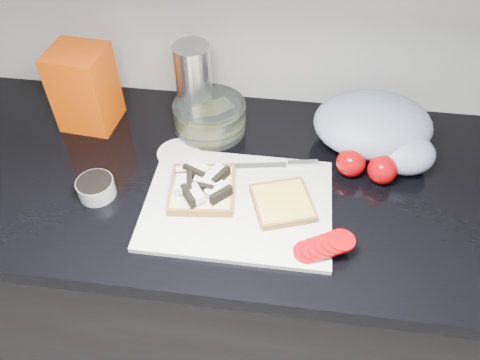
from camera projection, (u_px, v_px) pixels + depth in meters
name	position (u px, v px, depth m)	size (l,w,h in m)	color
base_cabinet	(242.00, 283.00, 1.42)	(3.50, 0.60, 0.86)	black
countertop	(243.00, 181.00, 1.09)	(3.50, 0.64, 0.04)	black
cutting_board	(238.00, 204.00, 1.01)	(0.40, 0.30, 0.01)	silver
bread_left	(202.00, 187.00, 1.02)	(0.16, 0.16, 0.05)	beige
bread_right	(282.00, 203.00, 0.99)	(0.16, 0.16, 0.02)	beige
tomato_slices	(324.00, 246.00, 0.91)	(0.13, 0.09, 0.03)	#940308
knife	(282.00, 164.00, 1.08)	(0.23, 0.05, 0.01)	silver
seed_tub	(96.00, 187.00, 1.02)	(0.08, 0.08, 0.04)	gray
tub_lid	(179.00, 153.00, 1.13)	(0.10, 0.10, 0.01)	silver
glass_bowl	(210.00, 117.00, 1.17)	(0.18, 0.18, 0.08)	silver
bread_bag	(85.00, 88.00, 1.14)	(0.13, 0.12, 0.20)	red
steel_canister	(194.00, 85.00, 1.15)	(0.09, 0.09, 0.21)	#AFAFB3
grocery_bag	(377.00, 128.00, 1.10)	(0.30, 0.26, 0.12)	#92A1B4
whole_tomatoes	(366.00, 166.00, 1.05)	(0.14, 0.08, 0.07)	#940308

